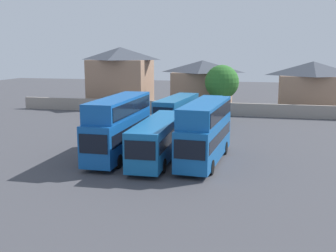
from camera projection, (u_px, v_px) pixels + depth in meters
The scene contains 11 objects.
ground at pixel (195, 123), 51.92m from camera, with size 140.00×140.00×0.00m, color #424247.
depot_boundary_wall at pixel (203, 108), 58.16m from camera, with size 56.00×0.50×1.80m, color gray.
bus_1 at pixel (119, 124), 35.00m from camera, with size 2.64×10.98×5.10m.
bus_2 at pixel (159, 137), 34.04m from camera, with size 2.87×11.69×3.35m.
bus_3 at pixel (205, 129), 33.23m from camera, with size 3.21×10.42×4.92m.
bus_4 at pixel (177, 110), 48.90m from camera, with size 3.38×11.05×3.54m.
bus_5 at pixel (205, 112), 47.76m from camera, with size 3.03×10.77×3.36m.
house_terrace_left at pixel (121, 76), 67.38m from camera, with size 9.69×8.05×9.50m.
house_terrace_centre at pixel (202, 84), 64.78m from camera, with size 9.39×6.66×7.45m.
house_terrace_right at pixel (312, 86), 60.48m from camera, with size 9.75×6.46×7.41m.
tree_left_of_lot at pixel (222, 82), 59.38m from camera, with size 4.93×4.93×6.95m.
Camera 1 is at (8.42, -32.55, 9.04)m, focal length 44.00 mm.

